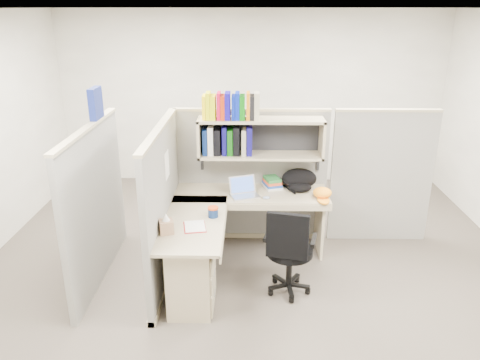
{
  "coord_description": "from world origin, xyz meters",
  "views": [
    {
      "loc": [
        -0.03,
        -4.36,
        2.72
      ],
      "look_at": [
        -0.12,
        0.25,
        1.0
      ],
      "focal_mm": 35.0,
      "sensor_mm": 36.0,
      "label": 1
    }
  ],
  "objects_px": {
    "backpack": "(300,180)",
    "laptop": "(245,187)",
    "desk": "(210,252)",
    "snack_canister": "(213,212)",
    "task_chair": "(289,264)"
  },
  "relations": [
    {
      "from": "desk",
      "to": "snack_canister",
      "type": "distance_m",
      "value": 0.4
    },
    {
      "from": "backpack",
      "to": "snack_canister",
      "type": "distance_m",
      "value": 1.21
    },
    {
      "from": "snack_canister",
      "to": "task_chair",
      "type": "height_order",
      "value": "task_chair"
    },
    {
      "from": "desk",
      "to": "backpack",
      "type": "relative_size",
      "value": 4.35
    },
    {
      "from": "laptop",
      "to": "snack_canister",
      "type": "relative_size",
      "value": 2.78
    },
    {
      "from": "backpack",
      "to": "laptop",
      "type": "bearing_deg",
      "value": -167.05
    },
    {
      "from": "desk",
      "to": "laptop",
      "type": "bearing_deg",
      "value": 65.46
    },
    {
      "from": "laptop",
      "to": "snack_canister",
      "type": "bearing_deg",
      "value": -139.57
    },
    {
      "from": "snack_canister",
      "to": "task_chair",
      "type": "bearing_deg",
      "value": -18.19
    },
    {
      "from": "desk",
      "to": "backpack",
      "type": "bearing_deg",
      "value": 44.84
    },
    {
      "from": "laptop",
      "to": "backpack",
      "type": "relative_size",
      "value": 0.75
    },
    {
      "from": "desk",
      "to": "task_chair",
      "type": "height_order",
      "value": "task_chair"
    },
    {
      "from": "backpack",
      "to": "snack_canister",
      "type": "relative_size",
      "value": 3.71
    },
    {
      "from": "desk",
      "to": "task_chair",
      "type": "relative_size",
      "value": 1.83
    },
    {
      "from": "snack_canister",
      "to": "backpack",
      "type": "bearing_deg",
      "value": 38.93
    }
  ]
}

